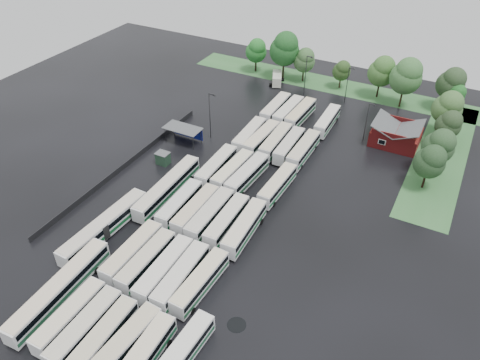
% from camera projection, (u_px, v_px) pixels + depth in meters
% --- Properties ---
extents(ground, '(160.00, 160.00, 0.00)m').
position_uv_depth(ground, '(198.00, 225.00, 81.40)').
color(ground, black).
rests_on(ground, ground).
extents(brick_building, '(10.07, 8.60, 5.39)m').
position_uv_depth(brick_building, '(396.00, 136.00, 101.57)').
color(brick_building, maroon).
rests_on(brick_building, ground).
extents(wash_shed, '(8.20, 4.20, 3.58)m').
position_uv_depth(wash_shed, '(184.00, 129.00, 101.71)').
color(wash_shed, '#2D2D30').
rests_on(wash_shed, ground).
extents(utility_hut, '(2.70, 2.20, 2.62)m').
position_uv_depth(utility_hut, '(163.00, 158.00, 95.65)').
color(utility_hut, '#1C3825').
rests_on(utility_hut, ground).
extents(grass_strip_north, '(80.00, 10.00, 0.01)m').
position_uv_depth(grass_strip_north, '(331.00, 85.00, 126.58)').
color(grass_strip_north, '#366E36').
rests_on(grass_strip_north, ground).
extents(grass_strip_east, '(10.00, 50.00, 0.01)m').
position_uv_depth(grass_strip_east, '(441.00, 155.00, 98.93)').
color(grass_strip_east, '#366E36').
rests_on(grass_strip_east, ground).
extents(west_fence, '(0.10, 50.00, 1.20)m').
position_uv_depth(west_fence, '(126.00, 165.00, 95.08)').
color(west_fence, '#2D2D30').
rests_on(west_fence, ground).
extents(bus_r0c0, '(2.84, 12.27, 3.40)m').
position_uv_depth(bus_r0c0, '(70.00, 316.00, 63.66)').
color(bus_r0c0, white).
rests_on(bus_r0c0, ground).
extents(bus_r0c1, '(2.94, 12.61, 3.50)m').
position_uv_depth(bus_r0c1, '(85.00, 328.00, 62.13)').
color(bus_r0c1, white).
rests_on(bus_r0c1, ground).
extents(bus_r0c2, '(2.96, 12.12, 3.35)m').
position_uv_depth(bus_r0c2, '(103.00, 337.00, 61.07)').
color(bus_r0c2, white).
rests_on(bus_r0c2, ground).
extents(bus_r0c3, '(3.25, 12.48, 3.44)m').
position_uv_depth(bus_r0c3, '(124.00, 345.00, 60.05)').
color(bus_r0c3, white).
rests_on(bus_r0c3, ground).
extents(bus_r0c4, '(3.11, 12.27, 3.39)m').
position_uv_depth(bus_r0c4, '(142.00, 357.00, 58.73)').
color(bus_r0c4, white).
rests_on(bus_r0c4, ground).
extents(bus_r1c0, '(2.86, 12.78, 3.55)m').
position_uv_depth(bus_r1c0, '(132.00, 252.00, 73.28)').
color(bus_r1c0, white).
rests_on(bus_r1c0, ground).
extents(bus_r1c1, '(2.74, 12.35, 3.43)m').
position_uv_depth(bus_r1c1, '(146.00, 261.00, 71.95)').
color(bus_r1c1, white).
rests_on(bus_r1c1, ground).
extents(bus_r1c2, '(3.06, 12.82, 3.55)m').
position_uv_depth(bus_r1c2, '(164.00, 270.00, 70.40)').
color(bus_r1c2, white).
rests_on(bus_r1c2, ground).
extents(bus_r1c3, '(3.14, 12.76, 3.53)m').
position_uv_depth(bus_r1c3, '(181.00, 276.00, 69.36)').
color(bus_r1c3, white).
rests_on(bus_r1c3, ground).
extents(bus_r1c4, '(2.93, 12.31, 3.41)m').
position_uv_depth(bus_r1c4, '(200.00, 282.00, 68.54)').
color(bus_r1c4, white).
rests_on(bus_r1c4, ground).
extents(bus_r2c0, '(2.97, 12.13, 3.35)m').
position_uv_depth(bus_r2c0, '(180.00, 204.00, 83.03)').
color(bus_r2c0, white).
rests_on(bus_r2c0, ground).
extents(bus_r2c1, '(2.72, 12.28, 3.41)m').
position_uv_depth(bus_r2c1, '(196.00, 210.00, 81.70)').
color(bus_r2c1, white).
rests_on(bus_r2c1, ground).
extents(bus_r2c2, '(2.85, 12.79, 3.55)m').
position_uv_depth(bus_r2c2, '(210.00, 215.00, 80.50)').
color(bus_r2c2, white).
rests_on(bus_r2c2, ground).
extents(bus_r2c3, '(2.95, 12.43, 3.44)m').
position_uv_depth(bus_r2c3, '(227.00, 221.00, 79.35)').
color(bus_r2c3, white).
rests_on(bus_r2c3, ground).
extents(bus_r2c4, '(3.33, 12.88, 3.55)m').
position_uv_depth(bus_r2c4, '(244.00, 228.00, 77.89)').
color(bus_r2c4, white).
rests_on(bus_r2c4, ground).
extents(bus_r3c0, '(2.98, 12.71, 3.52)m').
position_uv_depth(bus_r3c0, '(217.00, 166.00, 92.24)').
color(bus_r3c0, white).
rests_on(bus_r3c0, ground).
extents(bus_r3c1, '(3.08, 12.32, 3.40)m').
position_uv_depth(bus_r3c1, '(233.00, 171.00, 91.15)').
color(bus_r3c1, white).
rests_on(bus_r3c1, ground).
extents(bus_r3c2, '(3.34, 12.88, 3.55)m').
position_uv_depth(bus_r3c2, '(247.00, 175.00, 89.91)').
color(bus_r3c2, white).
rests_on(bus_r3c2, ground).
extents(bus_r3c4, '(2.86, 12.12, 3.36)m').
position_uv_depth(bus_r3c4, '(277.00, 185.00, 87.48)').
color(bus_r3c4, white).
rests_on(bus_r3c4, ground).
extents(bus_r4c0, '(3.05, 12.49, 3.45)m').
position_uv_depth(bus_r4c0, '(249.00, 135.00, 101.84)').
color(bus_r4c0, white).
rests_on(bus_r4c0, ground).
extents(bus_r4c1, '(3.10, 12.58, 3.48)m').
position_uv_depth(bus_r4c1, '(262.00, 138.00, 100.74)').
color(bus_r4c1, white).
rests_on(bus_r4c1, ground).
extents(bus_r4c2, '(2.98, 12.61, 3.49)m').
position_uv_depth(bus_r4c2, '(276.00, 141.00, 99.73)').
color(bus_r4c2, white).
rests_on(bus_r4c2, ground).
extents(bus_r4c3, '(2.89, 12.21, 3.38)m').
position_uv_depth(bus_r4c3, '(289.00, 146.00, 98.50)').
color(bus_r4c3, white).
rests_on(bus_r4c3, ground).
extents(bus_r4c4, '(2.73, 12.72, 3.54)m').
position_uv_depth(bus_r4c4, '(303.00, 150.00, 97.07)').
color(bus_r4c4, white).
rests_on(bus_r4c4, ground).
extents(bus_r5c0, '(2.86, 12.64, 3.51)m').
position_uv_depth(bus_r5c0, '(275.00, 108.00, 111.78)').
color(bus_r5c0, white).
rests_on(bus_r5c0, ground).
extents(bus_r5c1, '(2.92, 12.50, 3.47)m').
position_uv_depth(bus_r5c1, '(288.00, 111.00, 110.58)').
color(bus_r5c1, white).
rests_on(bus_r5c1, ground).
extents(bus_r5c2, '(3.05, 12.66, 3.50)m').
position_uv_depth(bus_r5c2, '(300.00, 114.00, 109.54)').
color(bus_r5c2, white).
rests_on(bus_r5c2, ground).
extents(bus_r5c4, '(2.93, 12.24, 3.39)m').
position_uv_depth(bus_r5c4, '(327.00, 121.00, 106.99)').
color(bus_r5c4, white).
rests_on(bus_r5c4, ground).
extents(artic_bus_west_a, '(3.52, 19.15, 3.54)m').
position_uv_depth(artic_bus_west_a, '(60.00, 289.00, 67.36)').
color(artic_bus_west_a, white).
rests_on(artic_bus_west_a, ground).
extents(artic_bus_west_b, '(3.09, 18.69, 3.46)m').
position_uv_depth(artic_bus_west_b, '(167.00, 187.00, 86.80)').
color(artic_bus_west_b, white).
rests_on(artic_bus_west_b, ground).
extents(artic_bus_west_c, '(3.40, 18.93, 3.50)m').
position_uv_depth(artic_bus_west_c, '(104.00, 227.00, 78.11)').
color(artic_bus_west_c, white).
rests_on(artic_bus_west_c, ground).
extents(minibus, '(4.67, 6.79, 2.79)m').
position_uv_depth(minibus, '(277.00, 78.00, 126.34)').
color(minibus, silver).
rests_on(minibus, ground).
extents(tree_north_0, '(5.88, 5.88, 9.75)m').
position_uv_depth(tree_north_0, '(256.00, 50.00, 130.02)').
color(tree_north_0, black).
rests_on(tree_north_0, ground).
extents(tree_north_1, '(8.04, 8.04, 13.32)m').
position_uv_depth(tree_north_1, '(285.00, 48.00, 124.91)').
color(tree_north_1, '#302118').
rests_on(tree_north_1, ground).
extents(tree_north_2, '(5.76, 5.76, 9.54)m').
position_uv_depth(tree_north_2, '(305.00, 60.00, 124.86)').
color(tree_north_2, black).
rests_on(tree_north_2, ground).
extents(tree_north_3, '(4.70, 4.70, 7.79)m').
position_uv_depth(tree_north_3, '(342.00, 70.00, 122.09)').
color(tree_north_3, '#38251B').
rests_on(tree_north_3, ground).
extents(tree_north_4, '(6.77, 6.77, 11.21)m').
position_uv_depth(tree_north_4, '(382.00, 71.00, 116.42)').
color(tree_north_4, black).
rests_on(tree_north_4, ground).
extents(tree_north_5, '(7.77, 7.77, 12.87)m').
position_uv_depth(tree_north_5, '(407.00, 76.00, 111.57)').
color(tree_north_5, black).
rests_on(tree_north_5, ground).
extents(tree_north_6, '(6.70, 6.70, 11.09)m').
position_uv_depth(tree_north_6, '(452.00, 83.00, 111.08)').
color(tree_north_6, '#2D2215').
rests_on(tree_north_6, ground).
extents(tree_east_0, '(5.84, 5.84, 9.66)m').
position_uv_depth(tree_east_0, '(431.00, 161.00, 86.14)').
color(tree_east_0, black).
rests_on(tree_east_0, ground).
extents(tree_east_1, '(6.22, 6.22, 10.30)m').
position_uv_depth(tree_east_1, '(439.00, 146.00, 89.63)').
color(tree_east_1, black).
rests_on(tree_east_1, ground).
extents(tree_east_2, '(5.40, 5.40, 8.95)m').
position_uv_depth(tree_east_2, '(449.00, 124.00, 98.05)').
color(tree_east_2, black).
rests_on(tree_east_2, ground).
extents(tree_east_3, '(6.55, 6.55, 10.85)m').
position_uv_depth(tree_east_3, '(448.00, 107.00, 101.51)').
color(tree_east_3, '#312118').
rests_on(tree_east_3, ground).
extents(tree_east_4, '(4.90, 4.86, 8.05)m').
position_uv_depth(tree_east_4, '(455.00, 95.00, 110.39)').
color(tree_east_4, '#37291C').
rests_on(tree_east_4, ground).
extents(lamp_post_ne, '(1.41, 0.28, 9.19)m').
position_uv_depth(lamp_post_ne, '(367.00, 120.00, 100.39)').
color(lamp_post_ne, '#2D2D30').
rests_on(lamp_post_ne, ground).
extents(lamp_post_nw, '(1.67, 0.33, 10.87)m').
position_uv_depth(lamp_post_nw, '(210.00, 112.00, 100.94)').
color(lamp_post_nw, '#2D2D30').
rests_on(lamp_post_nw, ground).
extents(lamp_post_back_w, '(1.65, 0.32, 10.75)m').
position_uv_depth(lamp_post_back_w, '(306.00, 73.00, 117.75)').
color(lamp_post_back_w, '#2D2D30').
rests_on(lamp_post_back_w, ground).
extents(lamp_post_back_e, '(1.48, 0.29, 9.61)m').
position_uv_depth(lamp_post_back_e, '(348.00, 83.00, 114.53)').
color(lamp_post_back_e, '#2D2D30').
rests_on(lamp_post_back_e, ground).
extents(puddle_0, '(5.30, 5.30, 0.01)m').
position_uv_depth(puddle_0, '(88.00, 307.00, 67.18)').
color(puddle_0, black).
rests_on(puddle_0, ground).
extents(puddle_1, '(3.93, 3.93, 0.01)m').
position_uv_depth(puddle_1, '(139.00, 353.00, 61.28)').
color(puddle_1, black).
rests_on(puddle_1, ground).
extents(puddle_2, '(6.37, 6.37, 0.01)m').
position_uv_depth(puddle_2, '(168.00, 193.00, 88.45)').
color(puddle_2, black).
rests_on(puddle_2, ground).
extents(puddle_3, '(4.44, 4.44, 0.01)m').
position_uv_depth(puddle_3, '(230.00, 234.00, 79.50)').
color(puddle_3, black).
rests_on(puddle_3, ground).
extents(puddle_4, '(2.72, 2.72, 0.01)m').
position_uv_depth(puddle_4, '(237.00, 325.00, 64.77)').
color(puddle_4, black).
rests_on(puddle_4, ground).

